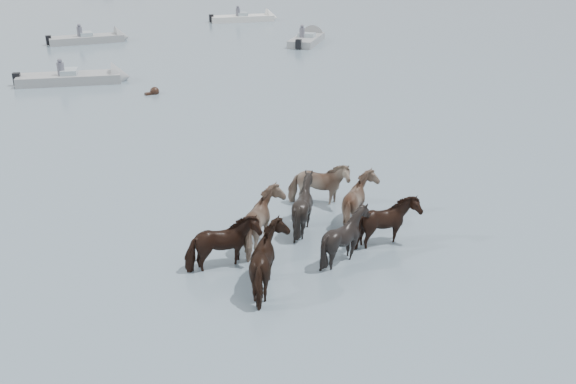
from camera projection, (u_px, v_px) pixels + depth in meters
ground at (275, 250)px, 15.88m from camera, size 400.00×400.00×0.00m
pony_herd at (309, 224)px, 15.91m from camera, size 6.23×4.79×1.63m
swimming_pony at (154, 92)px, 30.31m from camera, size 0.72×0.44×0.44m
motorboat_b at (86, 78)px, 32.47m from camera, size 5.76×3.76×1.92m
motorboat_c at (98, 39)px, 43.55m from camera, size 5.62×2.70×1.92m
motorboat_d at (309, 39)px, 43.55m from camera, size 4.83×4.29×1.92m
motorboat_e at (251, 18)px, 52.87m from camera, size 5.88×3.52×1.92m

